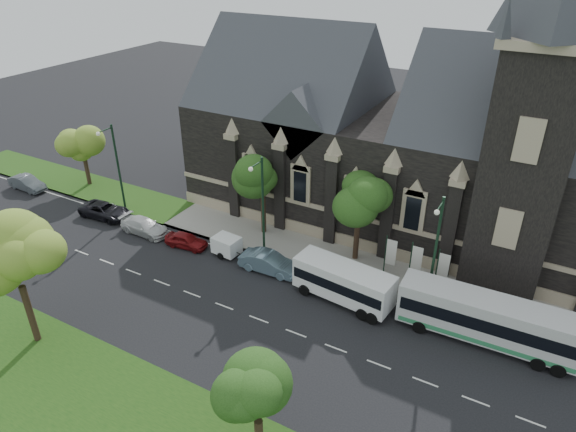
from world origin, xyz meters
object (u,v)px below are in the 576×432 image
Objects in this scene: tree_walk_right at (363,197)px; banner_flag_right at (441,269)px; tree_walk_far at (84,145)px; sedan at (269,263)px; tree_park_east at (262,398)px; street_lamp_near at (435,249)px; shuttle_bus at (344,281)px; car_far_red at (186,240)px; street_lamp_mid at (262,203)px; banner_flag_left at (389,254)px; tree_walk_left at (266,175)px; car_far_grey at (27,183)px; tour_coach at (488,319)px; car_far_white at (144,226)px; street_lamp_far at (116,165)px; banner_flag_center at (414,261)px; tree_park_near at (19,259)px; car_far_black at (105,210)px; box_trailer at (227,245)px.

tree_walk_right reaches higher than banner_flag_right.
tree_walk_far reaches higher than banner_flag_right.
banner_flag_right is 0.81× the size of sedan.
tree_park_east is at bearing -29.84° from tree_walk_far.
street_lamp_near reaches higher than tree_walk_right.
shuttle_bus is 2.03× the size of car_far_red.
street_lamp_mid is 2.25× the size of banner_flag_left.
tree_walk_left reaches higher than sedan.
tree_walk_right is at bearing -80.62° from car_far_grey.
tour_coach is 10.05m from shuttle_bus.
tree_walk_right is 31.06m from tree_walk_far.
tree_walk_right is at bearing 151.94° from street_lamp_near.
tour_coach reaches higher than car_far_white.
street_lamp_far reaches higher than shuttle_bus.
street_lamp_far reaches higher than sedan.
banner_flag_center is at bearing -6.89° from tree_walk_left.
tree_park_near is 2.14× the size of banner_flag_center.
car_far_black is (-31.25, -3.39, -1.67)m from banner_flag_right.
street_lamp_near is at bearing 76.89° from tree_park_east.
tree_walk_far reaches higher than car_far_grey.
banner_flag_center reaches higher than car_far_white.
tour_coach is at bearing -92.79° from sedan.
tree_walk_right is at bearing -74.47° from car_far_red.
tree_walk_far is at bearing 76.65° from sedan.
street_lamp_far is at bearing 175.70° from tour_coach.
tree_park_near is 1.77× the size of car_far_white.
box_trailer reaches higher than car_far_grey.
street_lamp_mid is at bearing -171.18° from banner_flag_center.
tree_walk_far is 36.20m from banner_flag_center.
banner_flag_center is 1.05× the size of car_far_red.
tree_walk_far is 0.54× the size of tour_coach.
street_lamp_far is 0.78× the size of tour_coach.
car_far_white is at bearing 104.91° from tree_park_near.
banner_flag_right is at bearing -87.96° from car_far_black.
tree_walk_left is 0.85× the size of street_lamp_mid.
tree_walk_far is 0.70× the size of street_lamp_far.
street_lamp_far reaches higher than banner_flag_center.
street_lamp_mid is (-7.21, -3.62, -0.71)m from tree_walk_right.
sedan is at bearing -164.58° from banner_flag_right.
street_lamp_far is 30.47m from banner_flag_right.
tree_walk_right is 2.41× the size of box_trailer.
street_lamp_far reaches higher than banner_flag_right.
tree_park_near reaches higher than shuttle_bus.
tour_coach is (11.13, -5.20, -3.98)m from tree_walk_right.
banner_flag_left is at bearing -87.06° from car_far_black.
banner_flag_left is at bearing -29.10° from tree_walk_right.
car_far_white is (-9.68, -5.54, -5.03)m from tree_walk_left.
street_lamp_near is at bearing -85.53° from sedan.
street_lamp_far reaches higher than tree_walk_far.
tree_park_near is 28.61m from banner_flag_right.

